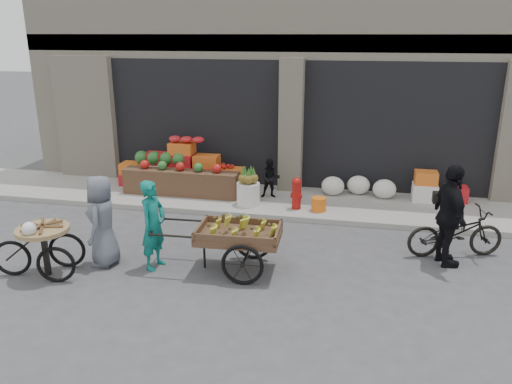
% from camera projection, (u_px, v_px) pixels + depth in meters
% --- Properties ---
extents(ground, '(80.00, 80.00, 0.00)m').
position_uv_depth(ground, '(244.00, 288.00, 7.85)').
color(ground, '#424244').
rests_on(ground, ground).
extents(sidewalk, '(18.00, 2.20, 0.12)m').
position_uv_depth(sidewalk, '(284.00, 202.00, 11.65)').
color(sidewalk, gray).
rests_on(sidewalk, ground).
extents(building, '(14.00, 6.45, 7.00)m').
position_uv_depth(building, '(307.00, 50.00, 14.31)').
color(building, beige).
rests_on(building, ground).
extents(fruit_display, '(3.10, 1.12, 1.24)m').
position_uv_depth(fruit_display, '(186.00, 168.00, 12.21)').
color(fruit_display, '#B3181D').
rests_on(fruit_display, sidewalk).
extents(pineapple_bin, '(0.52, 0.52, 0.50)m').
position_uv_depth(pineapple_bin, '(248.00, 194.00, 11.24)').
color(pineapple_bin, silver).
rests_on(pineapple_bin, sidewalk).
extents(fire_hydrant, '(0.22, 0.22, 0.71)m').
position_uv_depth(fire_hydrant, '(297.00, 192.00, 10.93)').
color(fire_hydrant, '#A5140F').
rests_on(fire_hydrant, sidewalk).
extents(orange_bucket, '(0.32, 0.32, 0.30)m').
position_uv_depth(orange_bucket, '(319.00, 204.00, 10.86)').
color(orange_bucket, orange).
rests_on(orange_bucket, sidewalk).
extents(right_bay_goods, '(3.35, 0.60, 0.70)m').
position_uv_depth(right_bay_goods, '(400.00, 187.00, 11.59)').
color(right_bay_goods, silver).
rests_on(right_bay_goods, sidewalk).
extents(seated_person, '(0.51, 0.43, 0.93)m').
position_uv_depth(seated_person, '(271.00, 178.00, 11.65)').
color(seated_person, black).
rests_on(seated_person, sidewalk).
extents(banana_cart, '(2.36, 1.06, 0.97)m').
position_uv_depth(banana_cart, '(236.00, 231.00, 8.23)').
color(banana_cart, brown).
rests_on(banana_cart, ground).
extents(vendor_woman, '(0.46, 0.62, 1.54)m').
position_uv_depth(vendor_woman, '(153.00, 225.00, 8.33)').
color(vendor_woman, '#0E6D63').
rests_on(vendor_woman, ground).
extents(tricycle_cart, '(1.46, 1.02, 0.95)m').
position_uv_depth(tricycle_cart, '(44.00, 243.00, 8.11)').
color(tricycle_cart, '#9E7F51').
rests_on(tricycle_cart, ground).
extents(vendor_grey, '(0.60, 0.84, 1.58)m').
position_uv_depth(vendor_grey, '(102.00, 221.00, 8.46)').
color(vendor_grey, slate).
rests_on(vendor_grey, ground).
extents(bicycle, '(1.81, 1.03, 0.90)m').
position_uv_depth(bicycle, '(455.00, 232.00, 8.85)').
color(bicycle, black).
rests_on(bicycle, ground).
extents(cyclist, '(0.70, 1.13, 1.79)m').
position_uv_depth(cyclist, '(450.00, 216.00, 8.38)').
color(cyclist, black).
rests_on(cyclist, ground).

